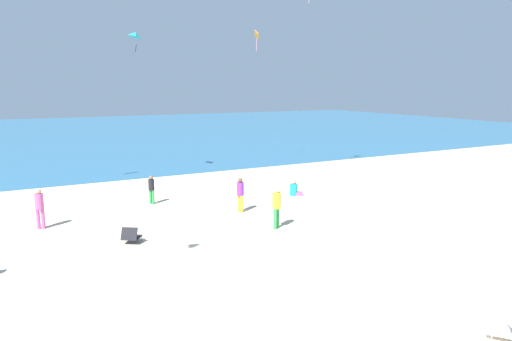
# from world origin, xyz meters

# --- Properties ---
(ground_plane) EXTENTS (120.00, 120.00, 0.00)m
(ground_plane) POSITION_xyz_m (0.00, 10.00, 0.00)
(ground_plane) COLOR beige
(ocean_water) EXTENTS (120.00, 60.00, 0.05)m
(ocean_water) POSITION_xyz_m (0.00, 49.18, 0.03)
(ocean_water) COLOR teal
(ocean_water) RESTS_ON ground_plane
(dune_mound) EXTENTS (9.68, 6.78, 2.39)m
(dune_mound) POSITION_xyz_m (12.92, 4.70, 0.00)
(dune_mound) COLOR beige
(dune_mound) RESTS_ON ground_plane
(beach_chair_mid_beach) EXTENTS (0.81, 0.82, 0.53)m
(beach_chair_mid_beach) POSITION_xyz_m (2.11, -2.34, 0.24)
(beach_chair_mid_beach) COLOR white
(beach_chair_mid_beach) RESTS_ON ground_plane
(beach_chair_far_left) EXTENTS (0.85, 0.87, 0.62)m
(beach_chair_far_left) POSITION_xyz_m (-3.87, 7.83, 0.28)
(beach_chair_far_left) COLOR black
(beach_chair_far_left) RESTS_ON ground_plane
(person_1) EXTENTS (0.38, 0.38, 1.39)m
(person_1) POSITION_xyz_m (-1.76, 12.91, 0.80)
(person_1) COLOR green
(person_1) RESTS_ON ground_plane
(person_2) EXTENTS (0.41, 0.41, 1.63)m
(person_2) POSITION_xyz_m (-6.65, 11.18, 0.94)
(person_2) COLOR #D8599E
(person_2) RESTS_ON ground_plane
(person_4) EXTENTS (0.35, 0.35, 1.56)m
(person_4) POSITION_xyz_m (1.37, 9.68, 0.90)
(person_4) COLOR yellow
(person_4) RESTS_ON ground_plane
(person_5) EXTENTS (0.45, 0.45, 1.66)m
(person_5) POSITION_xyz_m (1.61, 6.89, 0.96)
(person_5) COLOR green
(person_5) RESTS_ON ground_plane
(person_6) EXTENTS (0.74, 0.59, 0.83)m
(person_6) POSITION_xyz_m (5.20, 11.21, 0.30)
(person_6) COLOR #19ADB2
(person_6) RESTS_ON ground_plane
(kite_teal) EXTENTS (0.71, 0.87, 1.20)m
(kite_teal) POSITION_xyz_m (-0.68, 19.16, 8.46)
(kite_teal) COLOR #1EADAD
(kite_orange) EXTENTS (0.29, 0.68, 1.42)m
(kite_orange) POSITION_xyz_m (7.93, 20.58, 8.99)
(kite_orange) COLOR orange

